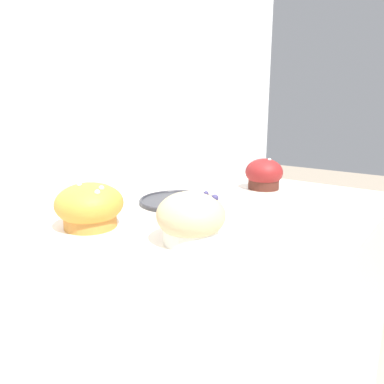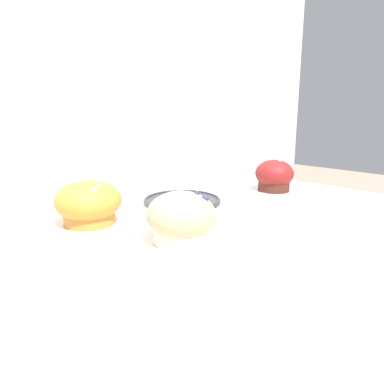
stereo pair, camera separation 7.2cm
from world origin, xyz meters
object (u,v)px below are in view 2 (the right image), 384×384
at_px(muffin_back_right, 89,204).
at_px(muffin_front_center, 181,219).
at_px(muffin_back_left, 274,176).
at_px(serving_plate, 182,200).

bearing_deg(muffin_back_right, muffin_front_center, -76.04).
distance_m(muffin_back_left, serving_plate, 0.25).
bearing_deg(muffin_front_center, muffin_back_left, 10.13).
distance_m(muffin_front_center, muffin_back_right, 0.19).
relative_size(muffin_back_left, serving_plate, 0.55).
bearing_deg(muffin_back_right, serving_plate, -6.28).
xyz_separation_m(muffin_front_center, muffin_back_right, (-0.05, 0.18, -0.00)).
height_order(muffin_back_left, serving_plate, muffin_back_left).
bearing_deg(serving_plate, muffin_back_right, 173.72).
distance_m(muffin_front_center, muffin_back_left, 0.41).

